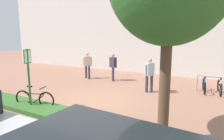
% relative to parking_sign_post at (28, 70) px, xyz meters
% --- Properties ---
extents(ground_plane, '(60.00, 60.00, 0.00)m').
position_rel_parking_sign_post_xyz_m(ground_plane, '(1.65, 1.82, -1.51)').
color(ground_plane, '#936651').
extents(building_facade, '(28.00, 1.20, 10.00)m').
position_rel_parking_sign_post_xyz_m(building_facade, '(1.65, 9.68, 3.49)').
color(building_facade, silver).
rests_on(building_facade, ground).
extents(planter_strip, '(7.00, 1.10, 0.16)m').
position_rel_parking_sign_post_xyz_m(planter_strip, '(0.71, 0.00, -1.43)').
color(planter_strip, '#336028').
rests_on(planter_strip, ground).
extents(parking_sign_post, '(0.09, 0.36, 2.31)m').
position_rel_parking_sign_post_xyz_m(parking_sign_post, '(0.00, 0.00, 0.00)').
color(parking_sign_post, '#2D7238').
rests_on(parking_sign_post, ground).
extents(bike_at_sign, '(1.63, 0.57, 0.86)m').
position_rel_parking_sign_post_xyz_m(bike_at_sign, '(0.02, 0.17, -1.16)').
color(bike_at_sign, black).
rests_on(bike_at_sign, ground).
extents(bike_rack_cluster, '(2.11, 1.68, 0.83)m').
position_rel_parking_sign_post_xyz_m(bike_rack_cluster, '(6.39, 5.76, -1.16)').
color(bike_rack_cluster, '#99999E').
rests_on(bike_rack_cluster, ground).
extents(bollard_steel, '(0.16, 0.16, 0.90)m').
position_rel_parking_sign_post_xyz_m(bollard_steel, '(3.94, 4.47, -1.06)').
color(bollard_steel, '#ADADB2').
rests_on(bollard_steel, ground).
extents(person_shirt_white, '(0.50, 0.44, 1.72)m').
position_rel_parking_sign_post_xyz_m(person_shirt_white, '(-1.25, 5.52, -0.53)').
color(person_shirt_white, '#383342').
rests_on(person_shirt_white, ground).
extents(person_suited_navy, '(0.59, 0.34, 1.72)m').
position_rel_parking_sign_post_xyz_m(person_suited_navy, '(0.51, 5.76, -0.53)').
color(person_suited_navy, '#383342').
rests_on(person_suited_navy, ground).
extents(person_casual_tan, '(0.42, 0.53, 1.72)m').
position_rel_parking_sign_post_xyz_m(person_casual_tan, '(3.30, 4.35, -0.53)').
color(person_casual_tan, '#383342').
rests_on(person_casual_tan, ground).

